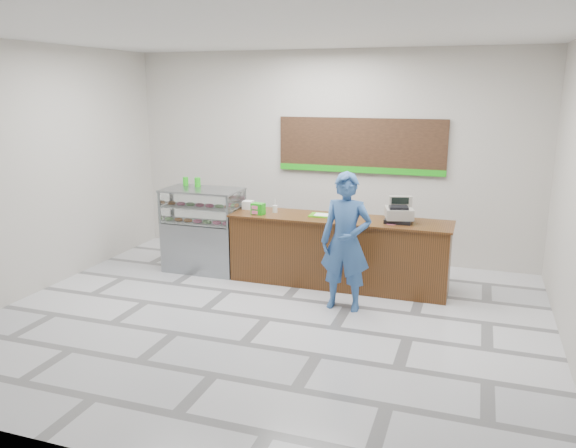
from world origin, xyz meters
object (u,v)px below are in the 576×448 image
(serving_tray, at_px, (323,215))
(customer, at_px, (346,242))
(sales_counter, at_px, (338,251))
(cash_register, at_px, (399,213))
(display_case, at_px, (204,229))

(serving_tray, xyz_separation_m, customer, (0.56, -0.90, -0.12))
(serving_tray, bearing_deg, sales_counter, -10.82)
(sales_counter, relative_size, cash_register, 6.90)
(cash_register, xyz_separation_m, serving_tray, (-1.12, 0.01, -0.12))
(serving_tray, relative_size, customer, 0.21)
(display_case, xyz_separation_m, customer, (2.53, -0.86, 0.24))
(sales_counter, height_order, display_case, display_case)
(cash_register, bearing_deg, display_case, 165.74)
(sales_counter, bearing_deg, serving_tray, 171.32)
(serving_tray, bearing_deg, cash_register, -2.69)
(customer, bearing_deg, serving_tray, 123.02)
(display_case, relative_size, cash_register, 2.81)
(cash_register, bearing_deg, customer, -136.87)
(sales_counter, distance_m, customer, 1.00)
(sales_counter, height_order, cash_register, cash_register)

